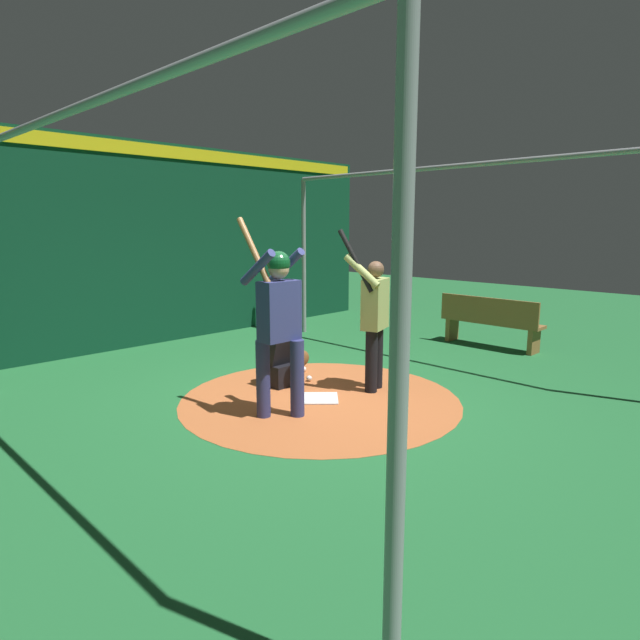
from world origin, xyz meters
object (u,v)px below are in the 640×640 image
Objects in this scene: bench at (490,321)px; baseball_0 at (304,369)px; catcher at (282,358)px; baseball_1 at (309,378)px; visitor at (374,317)px; home_plate at (320,398)px; batter at (278,318)px.

baseball_0 is (-1.11, -3.25, -0.40)m from bench.
baseball_1 is (0.14, 0.34, -0.32)m from catcher.
bench is at bearing 72.61° from visitor.
baseball_1 is at bearing -34.58° from baseball_0.
home_plate is 0.45× the size of catcher.
baseball_0 reaches higher than home_plate.
home_plate is 3.94m from bench.
baseball_0 is 1.00× the size of baseball_1.
baseball_1 is (-0.68, 1.11, -1.03)m from batter.
catcher is 0.72m from baseball_0.
visitor is 26.75× the size of baseball_1.
batter is 1.06× the size of visitor.
baseball_0 is (-1.19, -0.06, -0.88)m from visitor.
batter reaches higher than visitor.
catcher is 0.47× the size of visitor.
visitor is at bearing 34.44° from catcher.
baseball_0 is at bearing -108.78° from bench.
baseball_0 is at bearing 145.67° from home_plate.
home_plate is 0.25× the size of bench.
visitor is at bearing 21.08° from baseball_1.
baseball_0 and baseball_1 have the same top height.
baseball_1 is (0.38, -0.26, 0.00)m from baseball_0.
batter is at bearing -83.51° from home_plate.
bench is (-0.09, 3.19, -0.48)m from visitor.
catcher is at bearing -102.71° from bench.
baseball_0 is (-1.06, 1.37, -1.03)m from batter.
catcher is at bearing -68.43° from baseball_0.
baseball_1 is at bearing 67.81° from catcher.
batter is at bearing -58.41° from baseball_1.
bench is at bearing 78.25° from baseball_1.
catcher is at bearing 136.88° from batter.
batter is at bearing -90.59° from bench.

